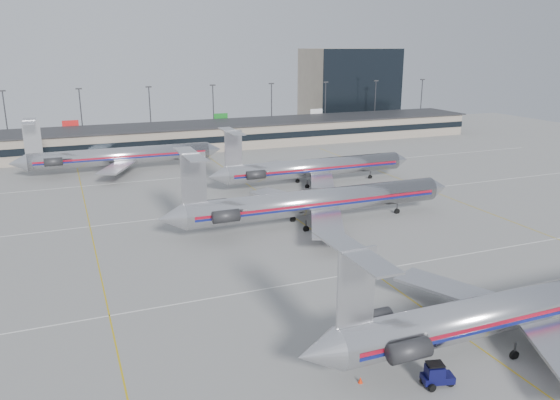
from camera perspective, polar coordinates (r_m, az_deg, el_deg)
ground at (r=59.12m, az=14.49°, el=-10.72°), size 260.00×260.00×0.00m
apron_markings at (r=66.58m, az=9.39°, el=-7.30°), size 160.00×0.15×0.02m
terminal at (r=145.43m, az=-8.87°, el=6.63°), size 162.00×17.00×6.25m
light_mast_row at (r=158.28m, az=-10.16°, el=9.29°), size 163.60×0.40×15.28m
distant_building at (r=194.96m, az=7.19°, el=11.75°), size 30.00×20.00×25.00m
jet_foreground at (r=53.90m, az=23.37°, el=-10.33°), size 43.97×25.89×11.51m
jet_second_row at (r=81.14m, az=3.36°, el=-0.18°), size 47.22×27.81×12.36m
jet_third_row at (r=105.13m, az=3.31°, el=3.40°), size 42.26×25.99×11.55m
jet_back_row at (r=120.67m, az=-16.59°, el=4.43°), size 43.53×26.77×11.90m
tug_left at (r=46.74m, az=16.02°, el=-17.19°), size 2.71×1.81×2.02m
ramp_worker_far at (r=54.75m, az=26.74°, el=-13.21°), size 1.09×1.01×1.80m
cone_left at (r=46.19m, az=8.40°, el=-18.11°), size 0.48×0.48×0.53m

